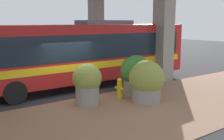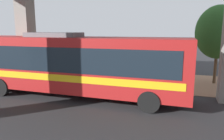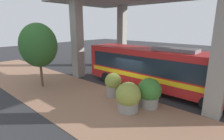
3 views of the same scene
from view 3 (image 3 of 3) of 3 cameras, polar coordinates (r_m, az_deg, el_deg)
name	(u,v)px [view 3 (image 3 of 3)]	position (r m, az deg, el deg)	size (l,w,h in m)	color
ground_plane	(123,92)	(13.73, 3.63, -7.17)	(80.00, 80.00, 0.00)	#2D2D30
sidewalk_strip	(95,105)	(11.69, -5.61, -11.16)	(6.00, 40.00, 0.02)	#936B51
overpass	(153,2)	(16.25, 13.35, 20.90)	(9.40, 20.18, 7.98)	gray
bus	(158,67)	(13.89, 14.80, 0.86)	(2.78, 12.21, 3.50)	#B21E1E
fire_hydrant	(130,96)	(11.80, 5.89, -8.39)	(0.53, 0.25, 0.96)	gold
planter_front	(149,93)	(11.27, 12.06, -7.27)	(1.50, 1.50, 1.87)	gray
planter_middle	(113,84)	(12.68, 0.41, -4.62)	(1.21, 1.21, 1.73)	gray
planter_back	(128,97)	(10.52, 5.32, -8.85)	(1.51, 1.51, 1.81)	gray
street_tree_near	(39,45)	(15.34, -22.86, 7.44)	(2.94, 2.94, 5.25)	brown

